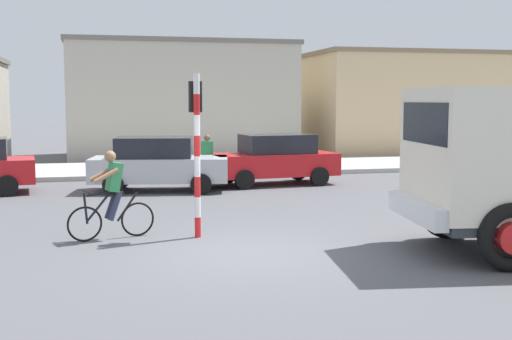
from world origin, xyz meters
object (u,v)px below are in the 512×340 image
car_white_mid (158,164)px  traffic_light_pole (196,132)px  car_far_side (274,159)px  cyclist (112,195)px  pedestrian_near_kerb (207,159)px

car_white_mid → traffic_light_pole: bearing=-88.9°
car_white_mid → car_far_side: (3.73, 0.66, 0.00)m
car_white_mid → cyclist: bearing=-102.7°
cyclist → car_white_mid: size_ratio=0.41×
cyclist → traffic_light_pole: bearing=-5.7°
cyclist → pedestrian_near_kerb: (3.09, 7.44, -0.02)m
cyclist → traffic_light_pole: (1.64, -0.16, 1.20)m
car_white_mid → pedestrian_near_kerb: pedestrian_near_kerb is taller
traffic_light_pole → car_far_side: 8.42m
traffic_light_pole → pedestrian_near_kerb: traffic_light_pole is taller
traffic_light_pole → car_far_side: size_ratio=0.77×
cyclist → car_far_side: cyclist is taller
car_white_mid → car_far_side: 3.79m
cyclist → traffic_light_pole: size_ratio=0.54×
traffic_light_pole → car_white_mid: 6.97m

